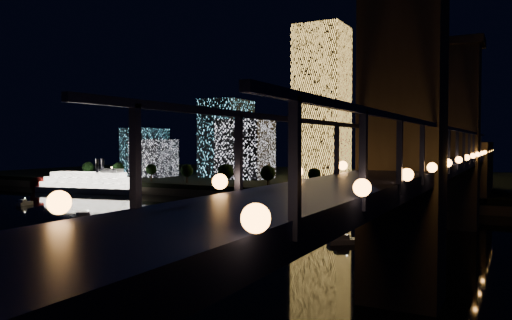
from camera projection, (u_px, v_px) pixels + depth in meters
The scene contains 11 objects.
ground at pixel (142, 238), 119.35m from camera, with size 520.00×520.00×0.00m, color black.
far_bank at pixel (346, 181), 260.72m from camera, with size 420.00×160.00×5.00m, color black.
seawall at pixel (284, 198), 191.79m from camera, with size 420.00×6.00×3.00m, color #6B5E4C.
tower_cylindrical at pixel (399, 82), 218.23m from camera, with size 34.00×34.00×88.76m.
tower_rectangular at pixel (322, 103), 249.13m from camera, with size 23.74×23.74×75.54m, color #EDB04C.
midrise_blocks at pixel (206, 146), 259.90m from camera, with size 79.66×40.70×40.26m.
truss_bridge at pixel (429, 178), 91.78m from camera, with size 13.00×266.00×50.00m.
riverboat at pixel (84, 183), 228.36m from camera, with size 54.03×20.59×15.96m.
motorboats at pixel (182, 225), 133.16m from camera, with size 134.21×81.95×2.78m.
esplanade_trees at pixel (243, 172), 206.84m from camera, with size 166.14×6.68×8.84m.
street_lamps at pixel (225, 174), 217.98m from camera, with size 132.70×0.70×5.65m.
Camera 1 is at (79.56, -92.16, 22.76)m, focal length 35.00 mm.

